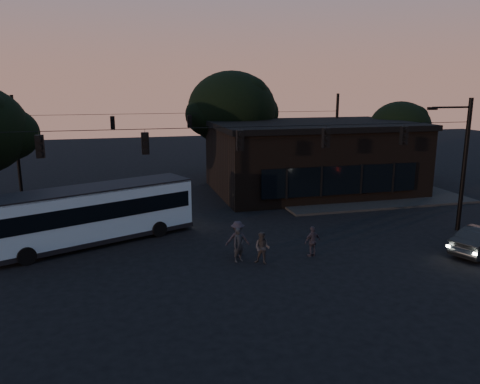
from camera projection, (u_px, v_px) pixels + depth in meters
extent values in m
plane|color=black|center=(264.00, 280.00, 19.99)|extent=(120.00, 120.00, 0.00)
cube|color=black|center=(357.00, 193.00, 36.16)|extent=(14.00, 10.00, 0.15)
cube|color=black|center=(312.00, 159.00, 36.77)|extent=(15.00, 10.00, 5.00)
cube|color=black|center=(313.00, 125.00, 36.17)|extent=(15.40, 10.40, 0.40)
cube|color=black|center=(341.00, 180.00, 32.09)|extent=(11.50, 0.18, 2.00)
cylinder|color=black|center=(232.00, 157.00, 41.29)|extent=(0.44, 0.44, 4.00)
ellipsoid|color=black|center=(232.00, 109.00, 40.36)|extent=(7.60, 7.60, 6.46)
cylinder|color=black|center=(397.00, 163.00, 41.11)|extent=(0.44, 0.44, 3.00)
ellipsoid|color=black|center=(400.00, 127.00, 40.41)|extent=(5.20, 5.20, 4.42)
cylinder|color=black|center=(464.00, 166.00, 26.17)|extent=(0.24, 0.24, 7.50)
cylinder|color=black|center=(240.00, 127.00, 22.39)|extent=(26.00, 0.03, 0.03)
cube|color=black|center=(40.00, 146.00, 20.30)|extent=(0.34, 0.30, 1.00)
cube|color=black|center=(145.00, 143.00, 21.42)|extent=(0.34, 0.30, 1.00)
cube|color=black|center=(240.00, 141.00, 22.54)|extent=(0.34, 0.30, 1.00)
cube|color=black|center=(326.00, 138.00, 23.66)|extent=(0.34, 0.30, 1.00)
cube|color=black|center=(404.00, 136.00, 24.77)|extent=(0.34, 0.30, 1.00)
cylinder|color=black|center=(17.00, 146.00, 34.80)|extent=(0.24, 0.24, 7.50)
cylinder|color=black|center=(336.00, 137.00, 41.25)|extent=(0.24, 0.24, 7.50)
cylinder|color=black|center=(189.00, 113.00, 37.53)|extent=(26.00, 0.03, 0.03)
cube|color=black|center=(113.00, 123.00, 36.18)|extent=(0.34, 0.30, 1.00)
cube|color=black|center=(190.00, 121.00, 37.67)|extent=(0.34, 0.30, 1.00)
cube|color=black|center=(261.00, 120.00, 39.16)|extent=(0.34, 0.30, 1.00)
cube|color=#9EBBCA|center=(93.00, 212.00, 24.46)|extent=(10.66, 6.31, 2.50)
cube|color=black|center=(93.00, 208.00, 24.41)|extent=(10.29, 6.19, 0.86)
cube|color=black|center=(92.00, 189.00, 24.19)|extent=(10.66, 6.31, 0.14)
cube|color=black|center=(95.00, 236.00, 24.76)|extent=(10.78, 6.41, 0.24)
cylinder|color=black|center=(27.00, 256.00, 21.61)|extent=(0.89, 0.56, 0.86)
cylinder|color=black|center=(14.00, 243.00, 23.47)|extent=(0.89, 0.56, 0.86)
cylinder|color=black|center=(159.00, 229.00, 25.70)|extent=(0.89, 0.56, 0.86)
cylinder|color=black|center=(140.00, 220.00, 27.55)|extent=(0.89, 0.56, 0.86)
imported|color=black|center=(239.00, 245.00, 21.98)|extent=(0.71, 0.60, 1.65)
imported|color=#2D2929|center=(262.00, 248.00, 21.70)|extent=(0.95, 0.90, 1.54)
imported|color=#2E2933|center=(313.00, 241.00, 22.65)|extent=(0.96, 0.58, 1.52)
imported|color=black|center=(238.00, 239.00, 22.54)|extent=(1.25, 0.83, 1.80)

